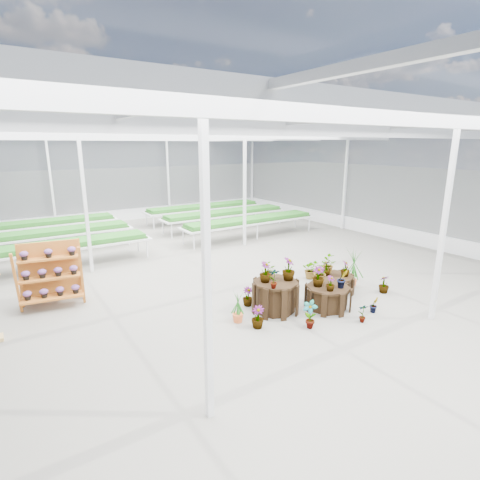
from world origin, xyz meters
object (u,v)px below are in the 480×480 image
plinth_mid (328,297)px  plinth_low (335,283)px  plinth_tall (275,296)px  shelf_rack (51,276)px

plinth_mid → plinth_low: plinth_mid is taller
plinth_mid → plinth_low: (1.00, 0.70, -0.06)m
plinth_tall → plinth_mid: 1.34m
plinth_mid → plinth_low: 1.22m
plinth_low → shelf_rack: shelf_rack is taller
shelf_rack → plinth_mid: bearing=-25.0°
plinth_tall → shelf_rack: shelf_rack is taller
shelf_rack → plinth_low: bearing=-16.2°
plinth_low → shelf_rack: size_ratio=0.65×
plinth_mid → shelf_rack: 7.03m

